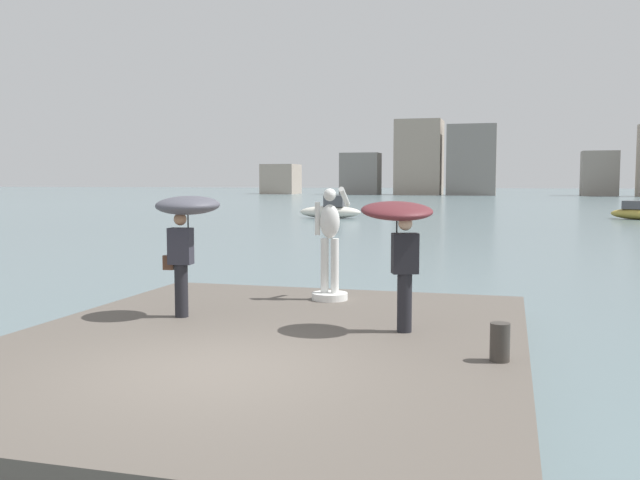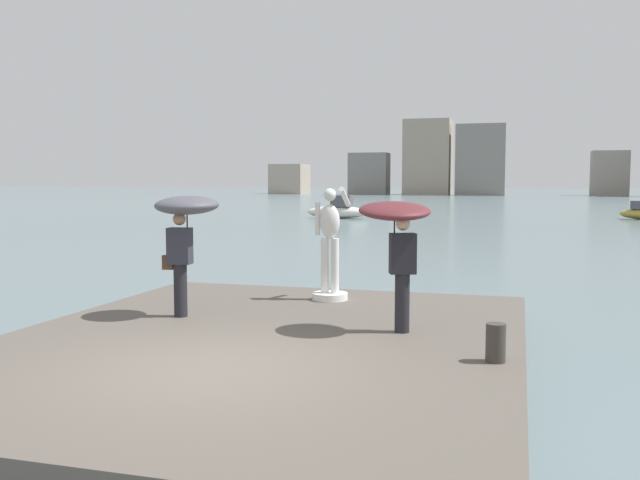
{
  "view_description": "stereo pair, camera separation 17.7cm",
  "coord_description": "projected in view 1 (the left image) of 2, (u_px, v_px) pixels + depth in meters",
  "views": [
    {
      "loc": [
        3.41,
        -7.62,
        2.66
      ],
      "look_at": [
        0.0,
        4.84,
        1.55
      ],
      "focal_mm": 39.11,
      "sensor_mm": 36.0,
      "label": 1
    },
    {
      "loc": [
        3.58,
        -7.57,
        2.66
      ],
      "look_at": [
        0.0,
        4.84,
        1.55
      ],
      "focal_mm": 39.11,
      "sensor_mm": 36.0,
      "label": 2
    }
  ],
  "objects": [
    {
      "name": "boat_leftward",
      "position": [
        637.0,
        212.0,
        47.39
      ],
      "size": [
        3.76,
        2.84,
        1.27
      ],
      "color": "#B2993D",
      "rests_on": "ground"
    },
    {
      "name": "boat_far",
      "position": [
        331.0,
        210.0,
        48.78
      ],
      "size": [
        4.41,
        1.44,
        1.62
      ],
      "color": "silver",
      "rests_on": "ground"
    },
    {
      "name": "distant_skyline",
      "position": [
        517.0,
        162.0,
        122.8
      ],
      "size": [
        89.19,
        10.65,
        13.7
      ],
      "color": "#A89989",
      "rests_on": "ground"
    },
    {
      "name": "mooring_bollard",
      "position": [
        500.0,
        342.0,
        8.69
      ],
      "size": [
        0.25,
        0.25,
        0.49
      ],
      "primitive_type": "cylinder",
      "color": "#38332D",
      "rests_on": "pier"
    },
    {
      "name": "ground_plane",
      "position": [
        458.0,
        220.0,
        46.88
      ],
      "size": [
        400.0,
        400.0,
        0.0
      ],
      "primitive_type": "plane",
      "color": "slate"
    },
    {
      "name": "onlooker_left",
      "position": [
        186.0,
        219.0,
        11.42
      ],
      "size": [
        1.14,
        1.15,
        2.03
      ],
      "color": "black",
      "rests_on": "pier"
    },
    {
      "name": "statue_white_figure",
      "position": [
        330.0,
        252.0,
        13.15
      ],
      "size": [
        0.68,
        0.9,
        2.14
      ],
      "color": "white",
      "rests_on": "pier"
    },
    {
      "name": "onlooker_right",
      "position": [
        399.0,
        228.0,
        10.29
      ],
      "size": [
        1.37,
        1.38,
        1.99
      ],
      "color": "black",
      "rests_on": "pier"
    },
    {
      "name": "pier",
      "position": [
        262.0,
        351.0,
        10.04
      ],
      "size": [
        7.39,
        9.34,
        0.4
      ],
      "primitive_type": "cube",
      "color": "#564F47",
      "rests_on": "ground"
    }
  ]
}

